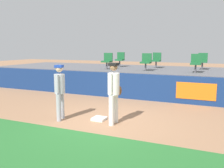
{
  "coord_description": "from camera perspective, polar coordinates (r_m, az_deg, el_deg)",
  "views": [
    {
      "loc": [
        3.02,
        -6.49,
        2.26
      ],
      "look_at": [
        -0.26,
        1.04,
        1.0
      ],
      "focal_mm": 38.68,
      "sensor_mm": 36.0,
      "label": 1
    }
  ],
  "objects": [
    {
      "name": "ground_plane",
      "position": [
        7.51,
        -1.36,
        -8.8
      ],
      "size": [
        60.0,
        60.0,
        0.0
      ],
      "primitive_type": "plane",
      "color": "#936B4C"
    },
    {
      "name": "grass_foreground_strip",
      "position": [
        5.49,
        -12.84,
        -15.75
      ],
      "size": [
        18.0,
        2.8,
        0.01
      ],
      "primitive_type": "cube",
      "color": "#26662B",
      "rests_on": "ground_plane"
    },
    {
      "name": "first_base",
      "position": [
        7.64,
        -3.03,
        -8.19
      ],
      "size": [
        0.4,
        0.4,
        0.08
      ],
      "primitive_type": "cube",
      "color": "white",
      "rests_on": "ground_plane"
    },
    {
      "name": "player_fielder_home",
      "position": [
        7.04,
        0.44,
        -1.2
      ],
      "size": [
        0.34,
        0.56,
        1.81
      ],
      "rotation": [
        0.0,
        0.0,
        -1.57
      ],
      "color": "white",
      "rests_on": "ground_plane"
    },
    {
      "name": "player_runner_visitor",
      "position": [
        7.62,
        -12.25,
        -1.02
      ],
      "size": [
        0.41,
        0.47,
        1.72
      ],
      "rotation": [
        0.0,
        0.0,
        -1.28
      ],
      "color": "#9EA3AD",
      "rests_on": "ground_plane"
    },
    {
      "name": "field_wall",
      "position": [
        10.52,
        6.61,
        -0.68
      ],
      "size": [
        18.0,
        0.26,
        1.11
      ],
      "color": "navy",
      "rests_on": "ground_plane"
    },
    {
      "name": "bleacher_platform",
      "position": [
        12.97,
        9.88,
        1.06
      ],
      "size": [
        18.0,
        4.8,
        1.13
      ],
      "primitive_type": "cube",
      "color": "#59595E",
      "rests_on": "ground_plane"
    },
    {
      "name": "seat_back_right",
      "position": [
        13.21,
        20.64,
        5.28
      ],
      "size": [
        0.46,
        0.44,
        0.84
      ],
      "color": "#4C4C51",
      "rests_on": "bleacher_platform"
    },
    {
      "name": "seat_front_center",
      "position": [
        11.82,
        8.06,
        5.42
      ],
      "size": [
        0.48,
        0.44,
        0.84
      ],
      "color": "#4C4C51",
      "rests_on": "bleacher_platform"
    },
    {
      "name": "seat_front_right",
      "position": [
        11.43,
        19.22,
        4.91
      ],
      "size": [
        0.46,
        0.44,
        0.84
      ],
      "color": "#4C4C51",
      "rests_on": "bleacher_platform"
    },
    {
      "name": "seat_front_left",
      "position": [
        12.53,
        -1.12,
        5.68
      ],
      "size": [
        0.48,
        0.44,
        0.84
      ],
      "color": "#4C4C51",
      "rests_on": "bleacher_platform"
    },
    {
      "name": "seat_back_left",
      "position": [
        14.19,
        1.94,
        6.02
      ],
      "size": [
        0.45,
        0.44,
        0.84
      ],
      "color": "#4C4C51",
      "rests_on": "bleacher_platform"
    },
    {
      "name": "seat_back_center",
      "position": [
        13.54,
        10.46,
        5.76
      ],
      "size": [
        0.46,
        0.44,
        0.84
      ],
      "color": "#4C4C51",
      "rests_on": "bleacher_platform"
    }
  ]
}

